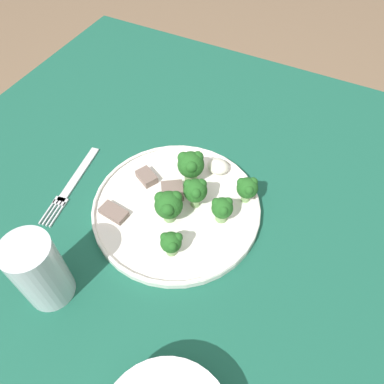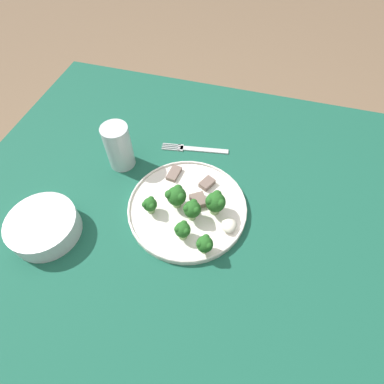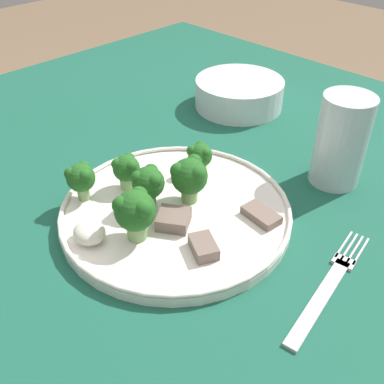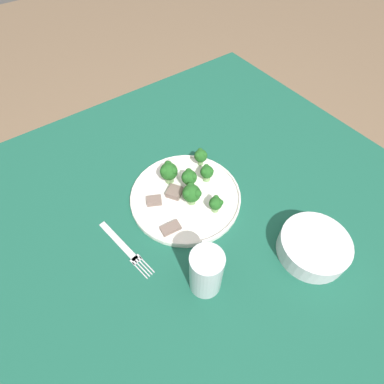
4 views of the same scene
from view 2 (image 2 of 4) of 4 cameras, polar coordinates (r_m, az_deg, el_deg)
name	(u,v)px [view 2 (image 2 of 4)]	position (r m, az deg, el deg)	size (l,w,h in m)	color
ground_plane	(178,306)	(1.45, -2.64, -20.94)	(8.00, 8.00, 0.00)	#7F664C
table	(169,239)	(0.82, -4.43, -8.96)	(1.11, 1.10, 0.77)	#195642
dinner_plate	(187,207)	(0.73, -0.90, -2.96)	(0.29, 0.29, 0.02)	white
fork	(195,149)	(0.86, 0.65, 8.17)	(0.05, 0.19, 0.00)	silver
cream_bowl	(44,227)	(0.76, -26.33, -5.93)	(0.16, 0.16, 0.05)	silver
drinking_glass	(119,149)	(0.81, -13.70, 8.04)	(0.07, 0.07, 0.13)	silver
broccoli_floret_near_rim_left	(150,205)	(0.70, -8.00, -2.39)	(0.03, 0.03, 0.05)	#7FA866
broccoli_floret_center_left	(183,230)	(0.66, -1.80, -7.24)	(0.04, 0.04, 0.05)	#7FA866
broccoli_floret_back_left	(216,202)	(0.69, 4.51, -1.93)	(0.05, 0.05, 0.06)	#7FA866
broccoli_floret_front_left	(177,196)	(0.70, -2.96, -0.76)	(0.05, 0.05, 0.06)	#7FA866
broccoli_floret_center_back	(192,209)	(0.68, 0.04, -3.30)	(0.04, 0.04, 0.06)	#7FA866
broccoli_floret_mid_cluster	(205,244)	(0.64, 2.44, -9.88)	(0.04, 0.04, 0.05)	#7FA866
meat_slice_front_slice	(174,173)	(0.78, -3.45, 3.56)	(0.05, 0.03, 0.01)	#756056
meat_slice_middle_slice	(207,183)	(0.76, 2.88, 1.66)	(0.05, 0.04, 0.01)	#756056
meat_slice_rear_slice	(198,201)	(0.73, 1.17, -1.63)	(0.05, 0.05, 0.02)	#756056
sauce_dollop	(229,225)	(0.69, 7.06, -6.29)	(0.04, 0.04, 0.02)	silver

